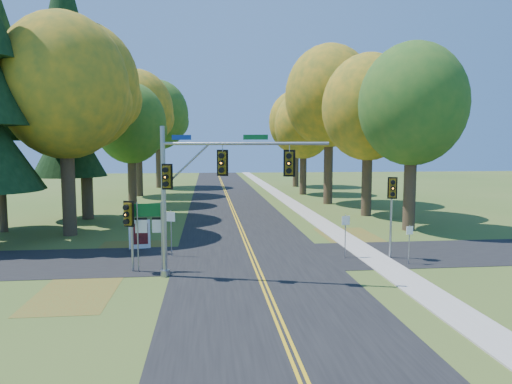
{
  "coord_description": "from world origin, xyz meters",
  "views": [
    {
      "loc": [
        -2.3,
        -21.07,
        5.74
      ],
      "look_at": [
        0.43,
        4.28,
        3.2
      ],
      "focal_mm": 32.0,
      "sensor_mm": 36.0,
      "label": 1
    }
  ],
  "objects": [
    {
      "name": "centerline_right",
      "position": [
        0.1,
        0.0,
        0.03
      ],
      "size": [
        0.1,
        160.0,
        0.01
      ],
      "primitive_type": "cube",
      "color": "gold",
      "rests_on": "road_main"
    },
    {
      "name": "tree_e_d",
      "position": [
        9.26,
        32.87,
        8.24
      ],
      "size": [
        7.0,
        7.0,
        12.32
      ],
      "color": "#38281C",
      "rests_on": "ground"
    },
    {
      "name": "reg_sign_w",
      "position": [
        -4.2,
        2.76,
        1.67
      ],
      "size": [
        0.45,
        0.2,
        2.44
      ],
      "rotation": [
        0.0,
        0.0,
        -0.37
      ],
      "color": "gray",
      "rests_on": "ground"
    },
    {
      "name": "leaf_patch_e",
      "position": [
        6.8,
        6.0,
        0.01
      ],
      "size": [
        3.5,
        8.0,
        0.0
      ],
      "primitive_type": "cube",
      "color": "brown",
      "rests_on": "ground"
    },
    {
      "name": "sidewalk_east",
      "position": [
        6.2,
        0.0,
        0.03
      ],
      "size": [
        1.6,
        160.0,
        0.06
      ],
      "primitive_type": "cube",
      "color": "#9E998E",
      "rests_on": "ground"
    },
    {
      "name": "leaf_patch_w_near",
      "position": [
        -6.5,
        4.0,
        0.01
      ],
      "size": [
        4.0,
        6.0,
        0.0
      ],
      "primitive_type": "cube",
      "color": "brown",
      "rests_on": "ground"
    },
    {
      "name": "tree_w_d",
      "position": [
        -10.13,
        33.18,
        9.78
      ],
      "size": [
        8.2,
        8.2,
        14.56
      ],
      "color": "#38281C",
      "rests_on": "ground"
    },
    {
      "name": "tree_w_c",
      "position": [
        -9.54,
        24.47,
        7.94
      ],
      "size": [
        6.8,
        6.8,
        11.91
      ],
      "color": "#38281C",
      "rests_on": "ground"
    },
    {
      "name": "tree_e_c",
      "position": [
        9.88,
        23.69,
        10.66
      ],
      "size": [
        8.8,
        8.8,
        15.79
      ],
      "color": "#38281C",
      "rests_on": "ground"
    },
    {
      "name": "east_signal_pole",
      "position": [
        7.03,
        1.04,
        3.19
      ],
      "size": [
        0.47,
        0.56,
        4.21
      ],
      "rotation": [
        0.0,
        0.0,
        -0.3
      ],
      "color": "#95979D",
      "rests_on": "ground"
    },
    {
      "name": "tree_e_b",
      "position": [
        10.97,
        15.58,
        8.9
      ],
      "size": [
        7.6,
        7.6,
        13.33
      ],
      "color": "#38281C",
      "rests_on": "ground"
    },
    {
      "name": "reg_sign_e_north",
      "position": [
        4.77,
        1.49,
        1.55
      ],
      "size": [
        0.43,
        0.1,
        2.27
      ],
      "rotation": [
        0.0,
        0.0,
        0.16
      ],
      "color": "gray",
      "rests_on": "ground"
    },
    {
      "name": "tree_e_a",
      "position": [
        11.57,
        8.77,
        8.53
      ],
      "size": [
        7.2,
        7.2,
        12.73
      ],
      "color": "#38281C",
      "rests_on": "ground"
    },
    {
      "name": "traffic_mast",
      "position": [
        -2.47,
        -1.48,
        4.26
      ],
      "size": [
        7.08,
        2.14,
        6.63
      ],
      "rotation": [
        0.0,
        0.0,
        -0.27
      ],
      "color": "gray",
      "rests_on": "ground"
    },
    {
      "name": "tree_w_b",
      "position": [
        -11.72,
        16.29,
        10.37
      ],
      "size": [
        8.6,
        8.6,
        15.38
      ],
      "color": "#38281C",
      "rests_on": "ground"
    },
    {
      "name": "info_kiosk",
      "position": [
        -6.12,
        4.78,
        0.81
      ],
      "size": [
        1.19,
        0.36,
        1.63
      ],
      "rotation": [
        0.0,
        0.0,
        0.17
      ],
      "color": "white",
      "rests_on": "ground"
    },
    {
      "name": "tree_w_a",
      "position": [
        -11.13,
        9.38,
        9.49
      ],
      "size": [
        8.0,
        8.0,
        14.15
      ],
      "color": "#38281C",
      "rests_on": "ground"
    },
    {
      "name": "leaf_patch_w_far",
      "position": [
        -7.5,
        -3.0,
        0.01
      ],
      "size": [
        3.0,
        5.0,
        0.0
      ],
      "primitive_type": "cube",
      "color": "brown",
      "rests_on": "ground"
    },
    {
      "name": "centerline_left",
      "position": [
        -0.1,
        0.0,
        0.03
      ],
      "size": [
        0.1,
        160.0,
        0.01
      ],
      "primitive_type": "cube",
      "color": "gold",
      "rests_on": "road_main"
    },
    {
      "name": "road_main",
      "position": [
        0.0,
        0.0,
        0.01
      ],
      "size": [
        8.0,
        160.0,
        0.02
      ],
      "primitive_type": "cube",
      "color": "black",
      "rests_on": "ground"
    },
    {
      "name": "reg_sign_e_south",
      "position": [
        7.5,
        -0.07,
        1.33
      ],
      "size": [
        0.37,
        0.1,
        1.94
      ],
      "rotation": [
        0.0,
        0.0,
        0.21
      ],
      "color": "gray",
      "rests_on": "ground"
    },
    {
      "name": "tree_e_e",
      "position": [
        10.47,
        43.58,
        9.19
      ],
      "size": [
        7.8,
        7.8,
        13.74
      ],
      "color": "#38281C",
      "rests_on": "ground"
    },
    {
      "name": "route_sign_cluster",
      "position": [
        -4.95,
        -0.07,
        2.28
      ],
      "size": [
        1.51,
        0.09,
        3.24
      ],
      "rotation": [
        0.0,
        0.0,
        -0.0
      ],
      "color": "gray",
      "rests_on": "ground"
    },
    {
      "name": "ground",
      "position": [
        0.0,
        0.0,
        0.0
      ],
      "size": [
        160.0,
        160.0,
        0.0
      ],
      "primitive_type": "plane",
      "color": "#3A581F",
      "rests_on": "ground"
    },
    {
      "name": "road_cross",
      "position": [
        0.0,
        2.0,
        0.01
      ],
      "size": [
        60.0,
        6.0,
        0.02
      ],
      "primitive_type": "cube",
      "color": "black",
      "rests_on": "ground"
    },
    {
      "name": "ped_signal_pole",
      "position": [
        -5.83,
        -0.19,
        2.46
      ],
      "size": [
        0.5,
        0.6,
        3.31
      ],
      "rotation": [
        0.0,
        0.0,
        -0.39
      ],
      "color": "#909398",
      "rests_on": "ground"
    },
    {
      "name": "tree_w_e",
      "position": [
        -8.92,
        44.09,
        10.07
      ],
      "size": [
        8.4,
        8.4,
        14.97
      ],
      "color": "#38281C",
      "rests_on": "ground"
    },
    {
      "name": "pine_c",
      "position": [
        -13.0,
        16.0,
        9.69
      ],
      "size": [
        5.6,
        5.6,
        20.56
      ],
      "color": "#38281C",
      "rests_on": "ground"
    }
  ]
}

